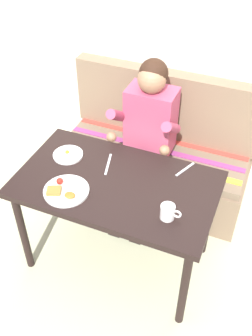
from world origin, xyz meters
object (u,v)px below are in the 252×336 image
Objects in this scene: couch at (156,159)px; plate_eggs at (68,155)px; knife at (108,164)px; plate_breakfast at (65,191)px; fork at (185,169)px; person at (147,127)px; coffee_mug at (168,212)px; table at (117,192)px.

couch is 7.47× the size of plate_eggs.
knife is (0.27, 0.02, -0.01)m from plate_eggs.
plate_eggs is at bearing 116.17° from plate_breakfast.
knife is at bearing 4.08° from plate_eggs.
plate_eggs is 1.13× the size of fork.
knife is (0.13, 0.32, -0.01)m from plate_breakfast.
person reaches higher than couch.
fork is (-0.02, 0.42, -0.04)m from coffee_mug.
plate_eggs reaches higher than table.
person reaches higher than knife.
person is at bearing 117.71° from coffee_mug.
knife is at bearing -99.96° from couch.
person is at bearing 161.81° from fork.
table is 0.41m from plate_eggs.
fork is at bearing 1.88° from knife.
knife is (-0.11, 0.13, 0.08)m from table.
person is 6.29× the size of plate_eggs.
person is at bearing 74.50° from plate_breakfast.
plate_breakfast is (-0.22, -0.78, 0.00)m from person.
fork is at bearing -41.42° from person.
plate_breakfast is 1.33× the size of knife.
person reaches higher than plate_breakfast.
plate_eggs is at bearing -120.48° from couch.
fork is at bearing 12.04° from plate_eggs.
fork is 0.48m from knife.
couch reaches higher than coffee_mug.
knife is at bearing -101.11° from person.
plate_eggs is at bearing -127.18° from person.
couch is at bearing 90.00° from table.
knife reaches higher than table.
plate_breakfast reaches higher than fork.
person is (-0.02, 0.59, 0.09)m from table.
coffee_mug reaches higher than plate_eggs.
couch is 0.86m from plate_eggs.
coffee_mug is at bearing -62.29° from person.
coffee_mug is at bearing -19.18° from plate_eggs.
fork is at bearing 38.02° from plate_breakfast.
coffee_mug is (0.37, -0.92, 0.45)m from couch.
person reaches higher than coffee_mug.
person is 0.81m from plate_breakfast.
plate_eggs is 0.75m from fork.
knife is at bearing 149.60° from coffee_mug.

